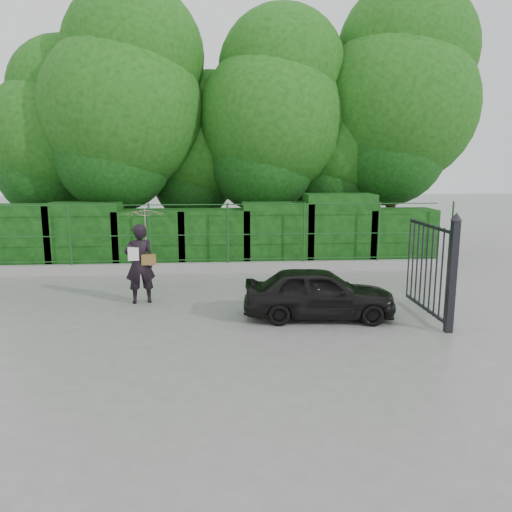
{
  "coord_description": "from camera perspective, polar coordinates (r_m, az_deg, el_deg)",
  "views": [
    {
      "loc": [
        0.13,
        -10.23,
        3.3
      ],
      "look_at": [
        1.0,
        1.3,
        1.1
      ],
      "focal_mm": 35.0,
      "sensor_mm": 36.0,
      "label": 1
    }
  ],
  "objects": [
    {
      "name": "ground",
      "position": [
        10.75,
        -4.85,
        -7.14
      ],
      "size": [
        80.0,
        80.0,
        0.0
      ],
      "primitive_type": "plane",
      "color": "gray"
    },
    {
      "name": "woman",
      "position": [
        11.91,
        -12.84,
        1.29
      ],
      "size": [
        0.97,
        0.88,
        2.23
      ],
      "color": "black",
      "rests_on": "ground"
    },
    {
      "name": "gate",
      "position": [
        10.72,
        20.42,
        -1.28
      ],
      "size": [
        0.22,
        2.33,
        2.36
      ],
      "color": "black",
      "rests_on": "ground"
    },
    {
      "name": "hedge",
      "position": [
        15.9,
        -4.74,
        2.37
      ],
      "size": [
        14.2,
        1.2,
        2.28
      ],
      "color": "black",
      "rests_on": "ground"
    },
    {
      "name": "kerb",
      "position": [
        15.07,
        -4.73,
        -1.34
      ],
      "size": [
        14.0,
        0.25,
        0.3
      ],
      "primitive_type": "cube",
      "color": "#9E9E99",
      "rests_on": "ground"
    },
    {
      "name": "fence",
      "position": [
        14.88,
        -3.94,
        2.63
      ],
      "size": [
        14.13,
        0.06,
        1.8
      ],
      "color": "#1A4B1C",
      "rests_on": "kerb"
    },
    {
      "name": "car",
      "position": [
        10.74,
        7.21,
        -4.18
      ],
      "size": [
        3.3,
        1.56,
        1.09
      ],
      "primitive_type": "imported",
      "rotation": [
        0.0,
        0.0,
        1.48
      ],
      "color": "black",
      "rests_on": "ground"
    },
    {
      "name": "trees",
      "position": [
        18.05,
        -1.15,
        14.95
      ],
      "size": [
        17.1,
        6.15,
        8.08
      ],
      "color": "black",
      "rests_on": "ground"
    }
  ]
}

